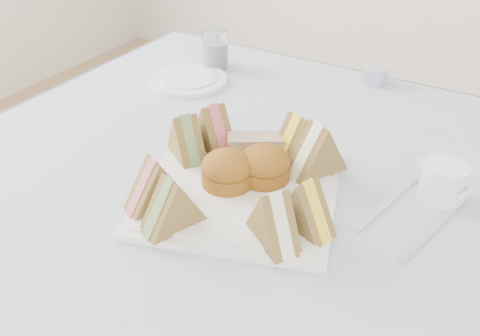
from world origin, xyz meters
The scene contains 20 objects.
table centered at (0.00, 0.00, 0.37)m, with size 0.90×0.90×0.74m, color brown.
tablecloth centered at (0.00, 0.00, 0.74)m, with size 1.02×1.02×0.01m, color silver.
serving_plate centered at (0.05, -0.06, 0.75)m, with size 0.30×0.30×0.01m, color white.
sandwich_fl_a centered at (-0.03, -0.17, 0.80)m, with size 0.10×0.04×0.08m, color brown, non-canonical shape.
sandwich_fl_b centered at (0.02, -0.19, 0.80)m, with size 0.09×0.04×0.08m, color brown, non-canonical shape.
sandwich_fr_a centered at (0.18, -0.10, 0.80)m, with size 0.09×0.04×0.08m, color brown, non-canonical shape.
sandwich_fr_b centered at (0.15, -0.15, 0.80)m, with size 0.09×0.04×0.08m, color brown, non-canonical shape.
sandwich_bl_a centered at (-0.08, -0.03, 0.80)m, with size 0.09×0.04×0.08m, color brown, non-canonical shape.
sandwich_bl_b centered at (-0.05, 0.02, 0.80)m, with size 0.10×0.04×0.09m, color brown, non-canonical shape.
sandwich_br_a centered at (0.13, 0.04, 0.80)m, with size 0.10×0.05×0.09m, color brown, non-canonical shape.
sandwich_br_b centered at (0.09, 0.06, 0.80)m, with size 0.09×0.04×0.08m, color brown, non-canonical shape.
scone_left centered at (0.03, -0.06, 0.79)m, with size 0.08×0.08×0.06m, color #954F14.
scone_right centered at (0.07, -0.02, 0.79)m, with size 0.08×0.08×0.06m, color #954F14.
pastry_slice centered at (0.03, 0.03, 0.78)m, with size 0.09×0.04×0.04m, color tan.
side_plate centered at (-0.27, 0.25, 0.75)m, with size 0.18×0.18×0.01m, color white.
water_glass centered at (-0.27, 0.35, 0.79)m, with size 0.06×0.06×0.09m, color white.
tea_strainer centered at (0.09, 0.46, 0.76)m, with size 0.06×0.06×0.04m, color silver.
knife centered at (0.26, 0.04, 0.75)m, with size 0.01×0.19×0.00m, color silver.
fork centered at (0.34, -0.01, 0.75)m, with size 0.01×0.16×0.00m, color silver.
creamer_jug centered at (0.33, 0.09, 0.78)m, with size 0.07×0.07×0.06m, color white.
Camera 1 is at (0.41, -0.65, 1.25)m, focal length 40.00 mm.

